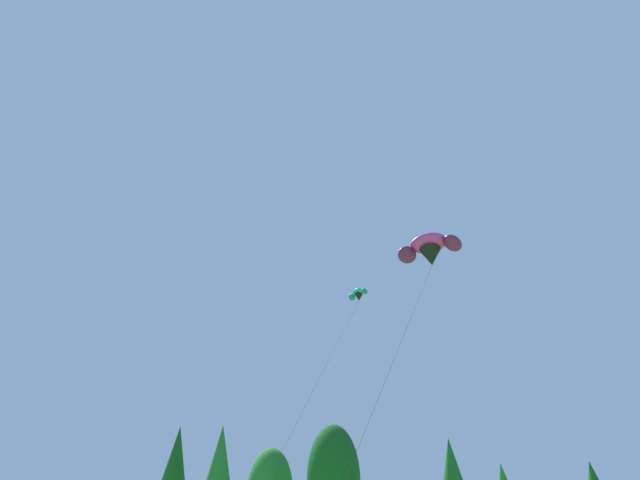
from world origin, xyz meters
name	(u,v)px	position (x,y,z in m)	size (l,w,h in m)	color
treeline_tree_a	(174,475)	(-34.00, 57.25, 9.25)	(4.85, 4.85, 14.77)	#472D19
treeline_tree_b	(219,475)	(-27.73, 57.03, 9.03)	(4.77, 4.77, 14.41)	#472D19
treeline_tree_d	(334,478)	(-13.06, 55.05, 7.89)	(5.32, 5.32, 13.04)	#472D19
parafoil_kite_high_teal	(358,295)	(-4.61, 39.08, 19.56)	(4.31, 12.73, 18.96)	teal
parafoil_kite_mid_magenta	(430,249)	(3.21, 27.83, 16.14)	(4.15, 11.93, 15.37)	#D12893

